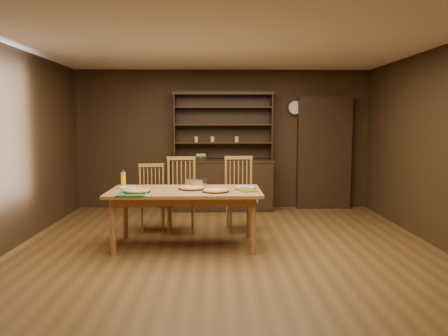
{
  "coord_description": "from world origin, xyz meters",
  "views": [
    {
      "loc": [
        -0.12,
        -5.27,
        1.63
      ],
      "look_at": [
        -0.03,
        0.4,
        1.03
      ],
      "focal_mm": 35.0,
      "sensor_mm": 36.0,
      "label": 1
    }
  ],
  "objects_px": {
    "dining_table": "(185,196)",
    "juice_bottle": "(123,179)",
    "chair_left": "(152,195)",
    "chair_right": "(240,191)",
    "china_hutch": "(223,178)",
    "chair_center": "(181,192)"
  },
  "relations": [
    {
      "from": "dining_table",
      "to": "juice_bottle",
      "type": "xyz_separation_m",
      "value": [
        -0.88,
        0.37,
        0.18
      ]
    },
    {
      "from": "chair_left",
      "to": "chair_right",
      "type": "height_order",
      "value": "chair_right"
    },
    {
      "from": "china_hutch",
      "to": "dining_table",
      "type": "bearing_deg",
      "value": -102.47
    },
    {
      "from": "chair_center",
      "to": "juice_bottle",
      "type": "height_order",
      "value": "chair_center"
    },
    {
      "from": "chair_right",
      "to": "chair_center",
      "type": "bearing_deg",
      "value": 176.87
    },
    {
      "from": "chair_left",
      "to": "chair_right",
      "type": "distance_m",
      "value": 1.33
    },
    {
      "from": "dining_table",
      "to": "chair_left",
      "type": "relative_size",
      "value": 1.96
    },
    {
      "from": "chair_center",
      "to": "juice_bottle",
      "type": "bearing_deg",
      "value": -148.31
    },
    {
      "from": "china_hutch",
      "to": "chair_right",
      "type": "height_order",
      "value": "china_hutch"
    },
    {
      "from": "chair_left",
      "to": "juice_bottle",
      "type": "bearing_deg",
      "value": -128.49
    },
    {
      "from": "dining_table",
      "to": "chair_right",
      "type": "height_order",
      "value": "chair_right"
    },
    {
      "from": "chair_right",
      "to": "juice_bottle",
      "type": "height_order",
      "value": "chair_right"
    },
    {
      "from": "chair_left",
      "to": "chair_center",
      "type": "xyz_separation_m",
      "value": [
        0.45,
        -0.06,
        0.06
      ]
    },
    {
      "from": "dining_table",
      "to": "juice_bottle",
      "type": "distance_m",
      "value": 0.97
    },
    {
      "from": "dining_table",
      "to": "china_hutch",
      "type": "bearing_deg",
      "value": 77.53
    },
    {
      "from": "juice_bottle",
      "to": "chair_left",
      "type": "bearing_deg",
      "value": 61.34
    },
    {
      "from": "chair_center",
      "to": "chair_right",
      "type": "height_order",
      "value": "chair_right"
    },
    {
      "from": "dining_table",
      "to": "juice_bottle",
      "type": "bearing_deg",
      "value": 157.4
    },
    {
      "from": "chair_left",
      "to": "chair_center",
      "type": "distance_m",
      "value": 0.46
    },
    {
      "from": "chair_center",
      "to": "dining_table",
      "type": "bearing_deg",
      "value": -84.02
    },
    {
      "from": "chair_right",
      "to": "juice_bottle",
      "type": "xyz_separation_m",
      "value": [
        -1.63,
        -0.56,
        0.26
      ]
    },
    {
      "from": "chair_center",
      "to": "china_hutch",
      "type": "bearing_deg",
      "value": 64.97
    }
  ]
}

